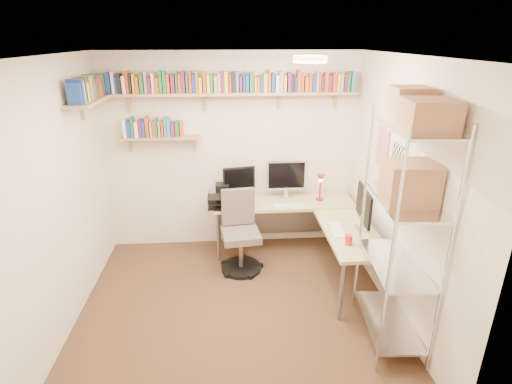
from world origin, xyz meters
TOP-DOWN VIEW (x-y plane):
  - ground at (0.00, 0.00)m, footprint 3.20×3.20m
  - room_shell at (0.00, 0.00)m, footprint 3.24×3.04m
  - wall_shelves at (-0.41, 1.30)m, footprint 3.12×1.09m
  - corner_desk at (0.69, 0.98)m, footprint 1.84×1.79m
  - office_chair at (0.08, 0.81)m, footprint 0.51×0.52m
  - wire_rack at (1.40, -0.52)m, footprint 0.52×0.95m

SIDE VIEW (x-z plane):
  - ground at x=0.00m, z-range 0.00..0.00m
  - office_chair at x=0.08m, z-range -0.08..0.90m
  - corner_desk at x=0.69m, z-range 0.08..1.28m
  - room_shell at x=0.00m, z-range 0.29..2.81m
  - wire_rack at x=1.40m, z-range 0.51..2.79m
  - wall_shelves at x=-0.41m, z-range 1.63..2.43m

